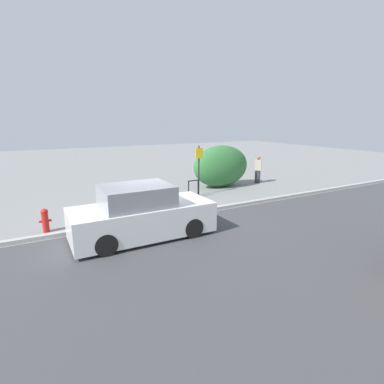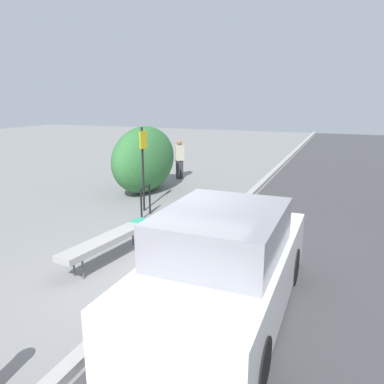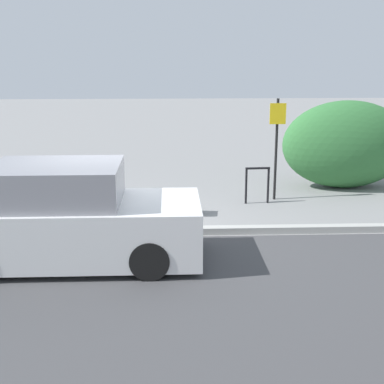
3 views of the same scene
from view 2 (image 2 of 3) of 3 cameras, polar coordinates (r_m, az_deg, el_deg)
ground_plane at (r=6.74m, az=-3.77°, el=-12.78°), size 60.00×60.00×0.00m
curb at (r=6.71m, az=-3.78°, el=-12.29°), size 60.00×0.20×0.13m
bench at (r=7.38m, az=-12.37°, el=-6.93°), size 2.41×0.67×0.51m
bike_rack at (r=9.86m, az=-7.10°, el=-0.94°), size 0.55×0.08×0.83m
sign_post at (r=10.20m, az=-7.46°, el=4.63°), size 0.36×0.08×2.30m
shrub_hedge at (r=12.44m, az=-7.24°, el=4.93°), size 3.16×1.52×2.16m
pedestrian at (r=14.42m, az=-1.92°, el=5.19°), size 0.37×0.38×1.51m
parked_car_near at (r=5.43m, az=4.96°, el=-11.49°), size 4.16×1.75×1.60m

